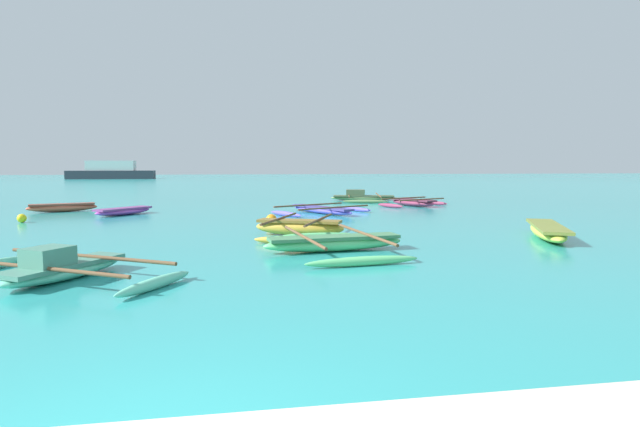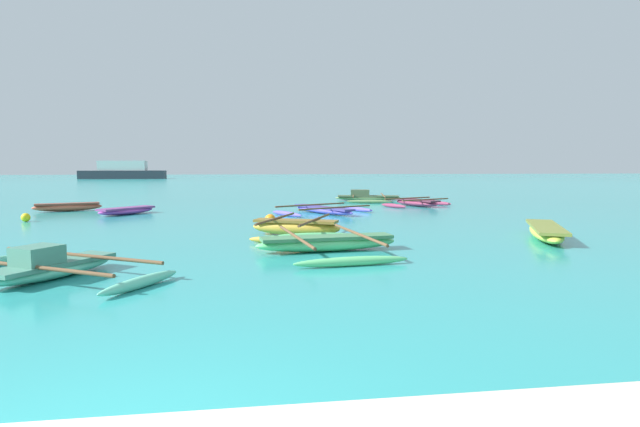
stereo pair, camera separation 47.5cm
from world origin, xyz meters
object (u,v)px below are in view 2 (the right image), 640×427
object	(u,v)px
moored_boat_3	(52,267)
mooring_buoy_0	(270,220)
moored_boat_5	(546,231)
moored_boat_6	(296,227)
moored_boat_0	(367,197)
moored_boat_1	(327,243)
moored_boat_7	(417,202)
moored_boat_2	(68,207)
mooring_buoy_1	(26,217)
moored_boat_8	(126,210)
moored_boat_4	(323,210)
distant_ferry	(123,171)

from	to	relation	value
moored_boat_3	mooring_buoy_0	distance (m)	8.84
moored_boat_5	moored_boat_6	distance (m)	7.14
moored_boat_0	mooring_buoy_0	world-z (taller)	moored_boat_0
moored_boat_1	moored_boat_7	world-z (taller)	moored_boat_1
moored_boat_2	moored_boat_5	distance (m)	19.87
moored_boat_0	mooring_buoy_1	size ratio (longest dim) A/B	15.38
moored_boat_8	mooring_buoy_0	xyz separation A→B (m)	(5.91, -4.72, 0.02)
moored_boat_3	moored_boat_7	size ratio (longest dim) A/B	1.22
moored_boat_2	moored_boat_8	world-z (taller)	moored_boat_2
moored_boat_0	moored_boat_1	xyz separation A→B (m)	(-5.04, -17.11, -0.02)
moored_boat_4	distant_ferry	bearing A→B (deg)	171.87
moored_boat_5	moored_boat_8	world-z (taller)	moored_boat_5
moored_boat_2	mooring_buoy_0	bearing A→B (deg)	-56.40
moored_boat_7	mooring_buoy_1	size ratio (longest dim) A/B	11.79
moored_boat_4	moored_boat_5	world-z (taller)	moored_boat_5
moored_boat_2	mooring_buoy_0	world-z (taller)	mooring_buoy_0
moored_boat_3	moored_boat_4	distance (m)	13.48
moored_boat_7	moored_boat_2	bearing A→B (deg)	-113.60
moored_boat_5	moored_boat_4	bearing A→B (deg)	56.75
moored_boat_3	distant_ferry	bearing A→B (deg)	43.60
moored_boat_0	moored_boat_5	world-z (taller)	moored_boat_0
moored_boat_4	distant_ferry	distance (m)	66.68
moored_boat_2	moored_boat_6	size ratio (longest dim) A/B	0.75
moored_boat_8	moored_boat_0	bearing A→B (deg)	-20.21
moored_boat_5	distant_ferry	distance (m)	76.32
mooring_buoy_0	mooring_buoy_1	size ratio (longest dim) A/B	1.20
moored_boat_3	mooring_buoy_0	xyz separation A→B (m)	(4.31, 7.71, -0.02)
moored_boat_3	mooring_buoy_1	size ratio (longest dim) A/B	14.42
moored_boat_3	moored_boat_5	distance (m)	12.36
moored_boat_1	mooring_buoy_1	bearing A→B (deg)	135.29
moored_boat_7	distant_ferry	bearing A→B (deg)	-179.48
moored_boat_0	moored_boat_2	size ratio (longest dim) A/B	1.70
mooring_buoy_1	moored_boat_5	bearing A→B (deg)	-22.03
moored_boat_0	distant_ferry	xyz separation A→B (m)	(-27.08, 54.84, 0.96)
moored_boat_5	moored_boat_6	xyz separation A→B (m)	(-6.95, 1.64, 0.04)
mooring_buoy_0	distant_ferry	distance (m)	69.62
moored_boat_8	mooring_buoy_0	size ratio (longest dim) A/B	6.46
mooring_buoy_1	moored_boat_0	bearing A→B (deg)	31.58
moored_boat_2	mooring_buoy_1	xyz separation A→B (m)	(0.03, -4.36, -0.05)
moored_boat_0	moored_boat_3	distance (m)	21.96
moored_boat_0	moored_boat_3	bearing A→B (deg)	-106.66
moored_boat_0	moored_boat_5	distance (m)	16.02
moored_boat_2	distant_ferry	size ratio (longest dim) A/B	0.22
moored_boat_0	mooring_buoy_0	bearing A→B (deg)	-106.24
moored_boat_3	moored_boat_6	bearing A→B (deg)	-13.93
moored_boat_5	moored_boat_1	bearing A→B (deg)	125.19
moored_boat_7	mooring_buoy_1	distance (m)	17.34
moored_boat_4	distant_ferry	xyz separation A→B (m)	(-23.34, 62.46, 1.01)
moored_boat_2	mooring_buoy_0	xyz separation A→B (m)	(8.93, -6.65, -0.02)
moored_boat_2	mooring_buoy_0	size ratio (longest dim) A/B	7.51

